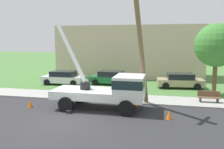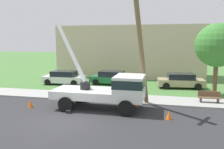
{
  "view_description": "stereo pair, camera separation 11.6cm",
  "coord_description": "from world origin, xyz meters",
  "px_view_note": "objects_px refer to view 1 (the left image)",
  "views": [
    {
      "loc": [
        5.45,
        -12.38,
        4.66
      ],
      "look_at": [
        2.09,
        3.12,
        2.32
      ],
      "focal_mm": 37.66,
      "sensor_mm": 36.0,
      "label": 1
    },
    {
      "loc": [
        5.56,
        -12.35,
        4.66
      ],
      "look_at": [
        2.09,
        3.12,
        2.32
      ],
      "focal_mm": 37.66,
      "sensor_mm": 36.0,
      "label": 2
    }
  ],
  "objects_px": {
    "roadside_tree_near": "(217,45)",
    "parked_sedan_green": "(111,78)",
    "traffic_cone_behind": "(30,104)",
    "traffic_cone_curbside": "(135,102)",
    "parked_sedan_white": "(63,78)",
    "parked_sedan_tan": "(180,81)",
    "park_bench": "(209,97)",
    "leaning_utility_pole": "(140,43)",
    "utility_truck": "(111,89)",
    "traffic_cone_ahead": "(169,115)"
  },
  "relations": [
    {
      "from": "utility_truck",
      "to": "roadside_tree_near",
      "type": "height_order",
      "value": "roadside_tree_near"
    },
    {
      "from": "utility_truck",
      "to": "parked_sedan_green",
      "type": "xyz_separation_m",
      "value": [
        -1.91,
        8.76,
        -0.7
      ]
    },
    {
      "from": "utility_truck",
      "to": "traffic_cone_ahead",
      "type": "height_order",
      "value": "utility_truck"
    },
    {
      "from": "park_bench",
      "to": "utility_truck",
      "type": "bearing_deg",
      "value": -156.12
    },
    {
      "from": "parked_sedan_white",
      "to": "traffic_cone_ahead",
      "type": "bearing_deg",
      "value": -40.26
    },
    {
      "from": "park_bench",
      "to": "parked_sedan_tan",
      "type": "bearing_deg",
      "value": 107.26
    },
    {
      "from": "park_bench",
      "to": "traffic_cone_ahead",
      "type": "bearing_deg",
      "value": -124.62
    },
    {
      "from": "traffic_cone_behind",
      "to": "park_bench",
      "type": "xyz_separation_m",
      "value": [
        12.34,
        3.8,
        0.18
      ]
    },
    {
      "from": "leaning_utility_pole",
      "to": "parked_sedan_green",
      "type": "bearing_deg",
      "value": 115.28
    },
    {
      "from": "traffic_cone_ahead",
      "to": "roadside_tree_near",
      "type": "relative_size",
      "value": 0.09
    },
    {
      "from": "utility_truck",
      "to": "traffic_cone_curbside",
      "type": "distance_m",
      "value": 2.24
    },
    {
      "from": "utility_truck",
      "to": "parked_sedan_tan",
      "type": "distance_m",
      "value": 9.92
    },
    {
      "from": "traffic_cone_curbside",
      "to": "park_bench",
      "type": "xyz_separation_m",
      "value": [
        5.24,
        1.85,
        0.18
      ]
    },
    {
      "from": "parked_sedan_green",
      "to": "roadside_tree_near",
      "type": "distance_m",
      "value": 10.62
    },
    {
      "from": "utility_truck",
      "to": "traffic_cone_behind",
      "type": "distance_m",
      "value": 5.71
    },
    {
      "from": "parked_sedan_tan",
      "to": "parked_sedan_green",
      "type": "bearing_deg",
      "value": 177.71
    },
    {
      "from": "traffic_cone_behind",
      "to": "park_bench",
      "type": "bearing_deg",
      "value": 17.13
    },
    {
      "from": "utility_truck",
      "to": "leaning_utility_pole",
      "type": "distance_m",
      "value": 3.67
    },
    {
      "from": "traffic_cone_curbside",
      "to": "parked_sedan_white",
      "type": "xyz_separation_m",
      "value": [
        -8.4,
        6.63,
        0.43
      ]
    },
    {
      "from": "parked_sedan_green",
      "to": "park_bench",
      "type": "distance_m",
      "value": 10.44
    },
    {
      "from": "utility_truck",
      "to": "traffic_cone_behind",
      "type": "xyz_separation_m",
      "value": [
        -5.54,
        -0.8,
        -1.13
      ]
    },
    {
      "from": "traffic_cone_ahead",
      "to": "parked_sedan_green",
      "type": "height_order",
      "value": "parked_sedan_green"
    },
    {
      "from": "roadside_tree_near",
      "to": "parked_sedan_green",
      "type": "bearing_deg",
      "value": 163.36
    },
    {
      "from": "utility_truck",
      "to": "traffic_cone_curbside",
      "type": "height_order",
      "value": "utility_truck"
    },
    {
      "from": "utility_truck",
      "to": "leaning_utility_pole",
      "type": "xyz_separation_m",
      "value": [
        1.88,
        0.74,
        3.06
      ]
    },
    {
      "from": "parked_sedan_green",
      "to": "park_bench",
      "type": "height_order",
      "value": "parked_sedan_green"
    },
    {
      "from": "leaning_utility_pole",
      "to": "roadside_tree_near",
      "type": "bearing_deg",
      "value": 41.5
    },
    {
      "from": "traffic_cone_ahead",
      "to": "parked_sedan_green",
      "type": "xyz_separation_m",
      "value": [
        -5.75,
        10.03,
        0.43
      ]
    },
    {
      "from": "leaning_utility_pole",
      "to": "traffic_cone_ahead",
      "type": "height_order",
      "value": "leaning_utility_pole"
    },
    {
      "from": "traffic_cone_curbside",
      "to": "roadside_tree_near",
      "type": "height_order",
      "value": "roadside_tree_near"
    },
    {
      "from": "utility_truck",
      "to": "parked_sedan_green",
      "type": "relative_size",
      "value": 1.5
    },
    {
      "from": "parked_sedan_tan",
      "to": "utility_truck",
      "type": "bearing_deg",
      "value": -120.98
    },
    {
      "from": "parked_sedan_white",
      "to": "parked_sedan_tan",
      "type": "relative_size",
      "value": 0.97
    },
    {
      "from": "traffic_cone_behind",
      "to": "parked_sedan_tan",
      "type": "xyz_separation_m",
      "value": [
        10.64,
        9.28,
        0.43
      ]
    },
    {
      "from": "utility_truck",
      "to": "parked_sedan_tan",
      "type": "height_order",
      "value": "utility_truck"
    },
    {
      "from": "traffic_cone_behind",
      "to": "parked_sedan_white",
      "type": "distance_m",
      "value": 8.69
    },
    {
      "from": "leaning_utility_pole",
      "to": "roadside_tree_near",
      "type": "xyz_separation_m",
      "value": [
        5.82,
        5.15,
        -0.26
      ]
    },
    {
      "from": "traffic_cone_curbside",
      "to": "parked_sedan_green",
      "type": "xyz_separation_m",
      "value": [
        -3.46,
        7.6,
        0.43
      ]
    },
    {
      "from": "traffic_cone_behind",
      "to": "parked_sedan_green",
      "type": "distance_m",
      "value": 10.23
    },
    {
      "from": "parked_sedan_white",
      "to": "parked_sedan_green",
      "type": "bearing_deg",
      "value": 11.15
    },
    {
      "from": "traffic_cone_ahead",
      "to": "parked_sedan_tan",
      "type": "bearing_deg",
      "value": 82.69
    },
    {
      "from": "traffic_cone_ahead",
      "to": "traffic_cone_behind",
      "type": "xyz_separation_m",
      "value": [
        -9.39,
        0.47,
        0.0
      ]
    },
    {
      "from": "utility_truck",
      "to": "parked_sedan_tan",
      "type": "xyz_separation_m",
      "value": [
        5.09,
        8.48,
        -0.7
      ]
    },
    {
      "from": "utility_truck",
      "to": "parked_sedan_white",
      "type": "relative_size",
      "value": 1.53
    },
    {
      "from": "parked_sedan_green",
      "to": "roadside_tree_near",
      "type": "height_order",
      "value": "roadside_tree_near"
    },
    {
      "from": "parked_sedan_white",
      "to": "parked_sedan_green",
      "type": "height_order",
      "value": "same"
    },
    {
      "from": "parked_sedan_tan",
      "to": "park_bench",
      "type": "relative_size",
      "value": 2.85
    },
    {
      "from": "traffic_cone_behind",
      "to": "traffic_cone_curbside",
      "type": "xyz_separation_m",
      "value": [
        7.09,
        1.95,
        0.0
      ]
    },
    {
      "from": "traffic_cone_ahead",
      "to": "traffic_cone_behind",
      "type": "height_order",
      "value": "same"
    },
    {
      "from": "traffic_cone_curbside",
      "to": "traffic_cone_behind",
      "type": "bearing_deg",
      "value": -164.61
    }
  ]
}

